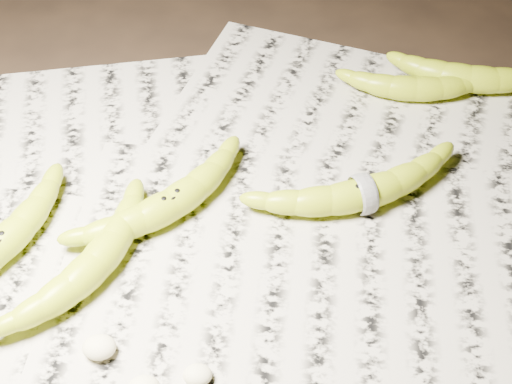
{
  "coord_description": "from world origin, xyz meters",
  "views": [
    {
      "loc": [
        0.01,
        -0.48,
        0.61
      ],
      "look_at": [
        0.01,
        0.03,
        0.05
      ],
      "focal_mm": 50.0,
      "sensor_mm": 36.0,
      "label": 1
    }
  ],
  "objects_px": {
    "banana_left_b": "(94,262)",
    "banana_center": "(170,202)",
    "banana_taped": "(363,192)",
    "banana_upper_b": "(470,76)",
    "banana_upper_a": "(416,86)"
  },
  "relations": [
    {
      "from": "banana_left_b",
      "to": "banana_center",
      "type": "relative_size",
      "value": 0.95
    },
    {
      "from": "banana_taped",
      "to": "banana_upper_b",
      "type": "xyz_separation_m",
      "value": [
        0.16,
        0.21,
        -0.0
      ]
    },
    {
      "from": "banana_left_b",
      "to": "banana_taped",
      "type": "bearing_deg",
      "value": -39.81
    },
    {
      "from": "banana_left_b",
      "to": "banana_upper_a",
      "type": "bearing_deg",
      "value": -21.32
    },
    {
      "from": "banana_upper_a",
      "to": "banana_taped",
      "type": "bearing_deg",
      "value": -111.91
    },
    {
      "from": "banana_taped",
      "to": "banana_upper_b",
      "type": "distance_m",
      "value": 0.26
    },
    {
      "from": "banana_center",
      "to": "banana_taped",
      "type": "distance_m",
      "value": 0.21
    },
    {
      "from": "banana_center",
      "to": "banana_taped",
      "type": "height_order",
      "value": "same"
    },
    {
      "from": "banana_left_b",
      "to": "banana_taped",
      "type": "distance_m",
      "value": 0.3
    },
    {
      "from": "banana_taped",
      "to": "banana_upper_b",
      "type": "bearing_deg",
      "value": 33.3
    },
    {
      "from": "banana_left_b",
      "to": "banana_upper_b",
      "type": "height_order",
      "value": "same"
    },
    {
      "from": "banana_left_b",
      "to": "banana_center",
      "type": "height_order",
      "value": "same"
    },
    {
      "from": "banana_left_b",
      "to": "banana_upper_a",
      "type": "distance_m",
      "value": 0.47
    },
    {
      "from": "banana_left_b",
      "to": "banana_upper_b",
      "type": "bearing_deg",
      "value": -24.53
    },
    {
      "from": "banana_left_b",
      "to": "banana_center",
      "type": "distance_m",
      "value": 0.11
    }
  ]
}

